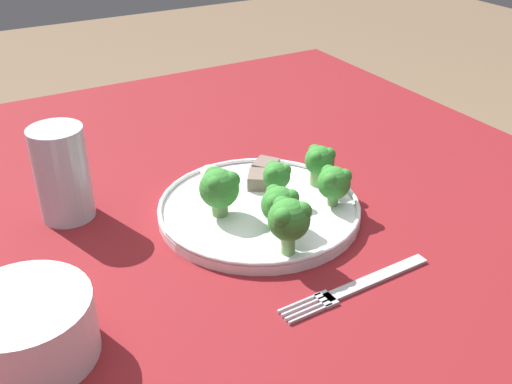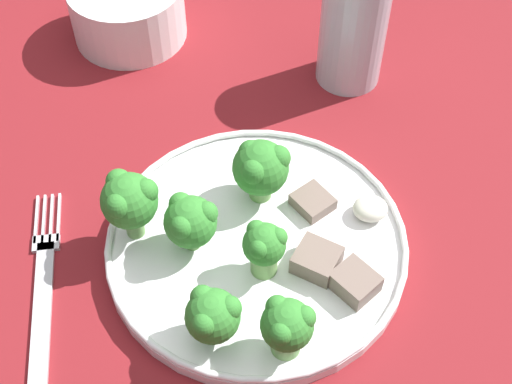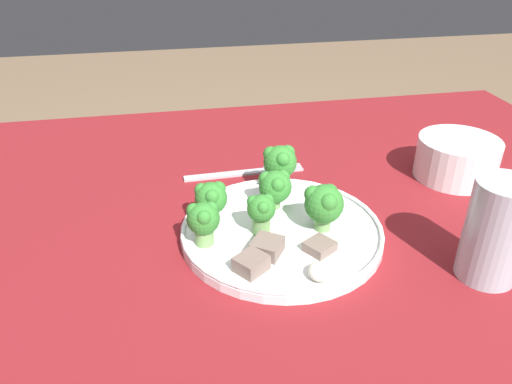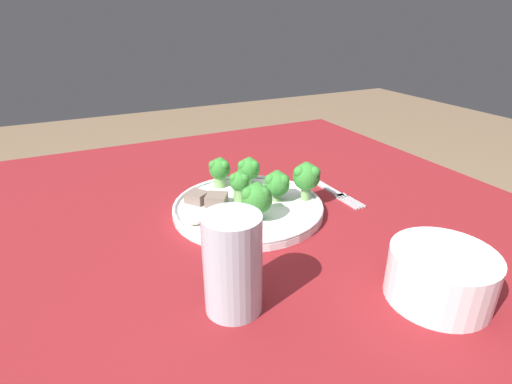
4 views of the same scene
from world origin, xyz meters
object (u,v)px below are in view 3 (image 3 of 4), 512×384
object	(u,v)px
dinner_plate	(282,231)
cream_bowl	(457,159)
fork	(243,173)
drinking_glass	(494,236)

from	to	relation	value
dinner_plate	cream_bowl	world-z (taller)	cream_bowl
dinner_plate	fork	size ratio (longest dim) A/B	1.34
fork	drinking_glass	distance (m)	0.39
fork	cream_bowl	distance (m)	0.34
dinner_plate	fork	world-z (taller)	dinner_plate
dinner_plate	fork	bearing A→B (deg)	-173.93
fork	drinking_glass	world-z (taller)	drinking_glass
cream_bowl	drinking_glass	world-z (taller)	drinking_glass
cream_bowl	dinner_plate	bearing A→B (deg)	-70.25
fork	cream_bowl	size ratio (longest dim) A/B	1.55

